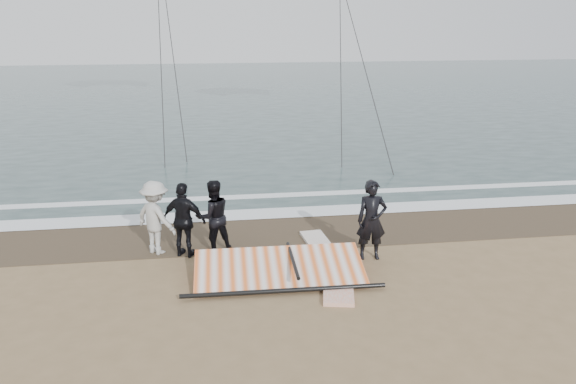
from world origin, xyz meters
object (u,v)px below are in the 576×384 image
Objects in this scene: man_main at (372,220)px; board_cream at (321,248)px; board_white at (338,280)px; sail_rig at (276,269)px.

man_main is 1.58m from board_cream.
board_cream is (-0.01, 1.83, 0.00)m from board_white.
board_cream is at bearing 102.27° from board_white.
man_main is at bearing 16.18° from sail_rig.
man_main reaches higher than sail_rig.
sail_rig is (-2.40, -0.70, -0.79)m from man_main.
sail_rig is at bearing 172.87° from board_white.
board_cream is 1.91m from sail_rig.
man_main reaches higher than board_white.
man_main is 2.62m from sail_rig.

